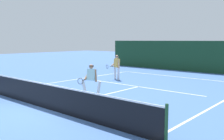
# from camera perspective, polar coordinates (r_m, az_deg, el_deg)

# --- Properties ---
(ground_plane) EXTENTS (80.00, 80.00, 0.00)m
(ground_plane) POSITION_cam_1_polar(r_m,az_deg,el_deg) (10.39, -14.61, -8.42)
(ground_plane) COLOR #456CAE
(court_line_baseline_far) EXTENTS (9.71, 0.10, 0.01)m
(court_line_baseline_far) POSITION_cam_1_polar(r_m,az_deg,el_deg) (19.16, 14.86, -1.52)
(court_line_baseline_far) COLOR white
(court_line_baseline_far) RESTS_ON ground_plane
(court_line_sideline_right) EXTENTS (0.10, 22.87, 0.01)m
(court_line_sideline_right) POSITION_cam_1_polar(r_m,az_deg,el_deg) (7.12, 8.96, -15.40)
(court_line_sideline_right) COLOR white
(court_line_sideline_right) RESTS_ON ground_plane
(court_line_service) EXTENTS (7.92, 0.10, 0.01)m
(court_line_service) POSITION_cam_1_polar(r_m,az_deg,el_deg) (14.78, 5.99, -3.74)
(court_line_service) COLOR white
(court_line_service) RESTS_ON ground_plane
(court_line_centre) EXTENTS (0.10, 6.40, 0.01)m
(court_line_centre) POSITION_cam_1_polar(r_m,az_deg,el_deg) (12.42, -2.29, -5.71)
(court_line_centre) COLOR white
(court_line_centre) RESTS_ON ground_plane
(tennis_net) EXTENTS (10.64, 0.09, 1.08)m
(tennis_net) POSITION_cam_1_polar(r_m,az_deg,el_deg) (10.27, -14.70, -5.64)
(tennis_net) COLOR #1E4723
(tennis_net) RESTS_ON ground_plane
(player_near) EXTENTS (1.04, 0.95, 1.55)m
(player_near) POSITION_cam_1_polar(r_m,az_deg,el_deg) (12.02, -4.71, -2.05)
(player_near) COLOR silver
(player_near) RESTS_ON ground_plane
(player_far) EXTENTS (0.98, 0.90, 1.68)m
(player_far) POSITION_cam_1_polar(r_m,az_deg,el_deg) (17.25, 1.04, 0.90)
(player_far) COLOR silver
(player_far) RESTS_ON ground_plane
(tennis_ball) EXTENTS (0.07, 0.07, 0.07)m
(tennis_ball) POSITION_cam_1_polar(r_m,az_deg,el_deg) (13.71, -8.50, -4.47)
(tennis_ball) COLOR #D1E033
(tennis_ball) RESTS_ON ground_plane
(back_fence_windscreen) EXTENTS (18.52, 0.12, 2.63)m
(back_fence_windscreen) POSITION_cam_1_polar(r_m,az_deg,el_deg) (22.42, 19.18, 2.87)
(back_fence_windscreen) COLOR #173A22
(back_fence_windscreen) RESTS_ON ground_plane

